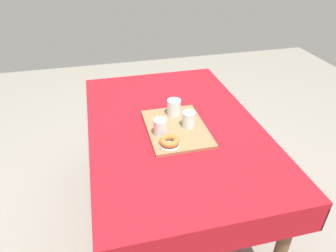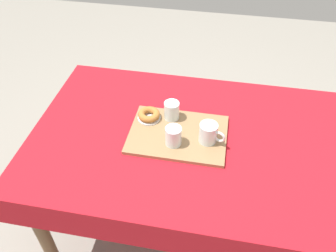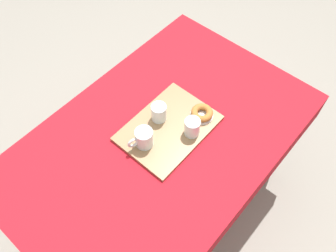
{
  "view_description": "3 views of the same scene",
  "coord_description": "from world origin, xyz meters",
  "px_view_note": "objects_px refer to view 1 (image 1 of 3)",
  "views": [
    {
      "loc": [
        1.43,
        -0.38,
        1.69
      ],
      "look_at": [
        0.06,
        -0.05,
        0.79
      ],
      "focal_mm": 32.67,
      "sensor_mm": 36.0,
      "label": 1
    },
    {
      "loc": [
        -0.1,
        1.12,
        1.86
      ],
      "look_at": [
        0.11,
        -0.02,
        0.79
      ],
      "focal_mm": 36.7,
      "sensor_mm": 36.0,
      "label": 2
    },
    {
      "loc": [
        -0.63,
        -0.6,
        2.14
      ],
      "look_at": [
        0.04,
        -0.01,
        0.81
      ],
      "focal_mm": 37.88,
      "sensor_mm": 36.0,
      "label": 3
    }
  ],
  "objects_px": {
    "dining_table": "(174,138)",
    "water_glass_near": "(160,128)",
    "donut_plate_left": "(170,144)",
    "sugar_donut_left": "(170,141)",
    "tea_mug_left": "(174,108)",
    "serving_tray": "(175,128)",
    "water_glass_far": "(189,120)"
  },
  "relations": [
    {
      "from": "dining_table",
      "to": "water_glass_near",
      "type": "relative_size",
      "value": 16.55
    },
    {
      "from": "dining_table",
      "to": "water_glass_near",
      "type": "height_order",
      "value": "water_glass_near"
    },
    {
      "from": "dining_table",
      "to": "serving_tray",
      "type": "height_order",
      "value": "serving_tray"
    },
    {
      "from": "water_glass_near",
      "to": "water_glass_far",
      "type": "height_order",
      "value": "same"
    },
    {
      "from": "dining_table",
      "to": "donut_plate_left",
      "type": "bearing_deg",
      "value": -19.92
    },
    {
      "from": "tea_mug_left",
      "to": "donut_plate_left",
      "type": "bearing_deg",
      "value": -18.82
    },
    {
      "from": "serving_tray",
      "to": "water_glass_far",
      "type": "bearing_deg",
      "value": 82.14
    },
    {
      "from": "dining_table",
      "to": "sugar_donut_left",
      "type": "height_order",
      "value": "sugar_donut_left"
    },
    {
      "from": "water_glass_near",
      "to": "serving_tray",
      "type": "bearing_deg",
      "value": 116.38
    },
    {
      "from": "dining_table",
      "to": "water_glass_near",
      "type": "xyz_separation_m",
      "value": [
        0.11,
        -0.1,
        0.15
      ]
    },
    {
      "from": "serving_tray",
      "to": "water_glass_near",
      "type": "relative_size",
      "value": 4.97
    },
    {
      "from": "water_glass_far",
      "to": "sugar_donut_left",
      "type": "xyz_separation_m",
      "value": [
        0.14,
        -0.14,
        -0.02
      ]
    },
    {
      "from": "sugar_donut_left",
      "to": "water_glass_far",
      "type": "bearing_deg",
      "value": 134.82
    },
    {
      "from": "dining_table",
      "to": "water_glass_far",
      "type": "bearing_deg",
      "value": 44.75
    },
    {
      "from": "dining_table",
      "to": "sugar_donut_left",
      "type": "relative_size",
      "value": 14.08
    },
    {
      "from": "tea_mug_left",
      "to": "sugar_donut_left",
      "type": "height_order",
      "value": "tea_mug_left"
    },
    {
      "from": "dining_table",
      "to": "water_glass_far",
      "type": "xyz_separation_m",
      "value": [
        0.07,
        0.07,
        0.15
      ]
    },
    {
      "from": "serving_tray",
      "to": "donut_plate_left",
      "type": "bearing_deg",
      "value": -25.12
    },
    {
      "from": "donut_plate_left",
      "to": "sugar_donut_left",
      "type": "bearing_deg",
      "value": 0.0
    },
    {
      "from": "dining_table",
      "to": "sugar_donut_left",
      "type": "bearing_deg",
      "value": -19.92
    },
    {
      "from": "water_glass_far",
      "to": "sugar_donut_left",
      "type": "distance_m",
      "value": 0.2
    },
    {
      "from": "donut_plate_left",
      "to": "sugar_donut_left",
      "type": "relative_size",
      "value": 1.06
    },
    {
      "from": "serving_tray",
      "to": "water_glass_far",
      "type": "distance_m",
      "value": 0.09
    },
    {
      "from": "dining_table",
      "to": "donut_plate_left",
      "type": "xyz_separation_m",
      "value": [
        0.21,
        -0.08,
        0.12
      ]
    },
    {
      "from": "donut_plate_left",
      "to": "sugar_donut_left",
      "type": "height_order",
      "value": "sugar_donut_left"
    },
    {
      "from": "serving_tray",
      "to": "water_glass_far",
      "type": "xyz_separation_m",
      "value": [
        0.01,
        0.07,
        0.05
      ]
    },
    {
      "from": "water_glass_far",
      "to": "sugar_donut_left",
      "type": "relative_size",
      "value": 0.85
    },
    {
      "from": "sugar_donut_left",
      "to": "serving_tray",
      "type": "bearing_deg",
      "value": 154.88
    },
    {
      "from": "tea_mug_left",
      "to": "water_glass_near",
      "type": "relative_size",
      "value": 1.34
    },
    {
      "from": "dining_table",
      "to": "serving_tray",
      "type": "bearing_deg",
      "value": -4.67
    },
    {
      "from": "serving_tray",
      "to": "donut_plate_left",
      "type": "height_order",
      "value": "donut_plate_left"
    },
    {
      "from": "dining_table",
      "to": "donut_plate_left",
      "type": "relative_size",
      "value": 13.32
    }
  ]
}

